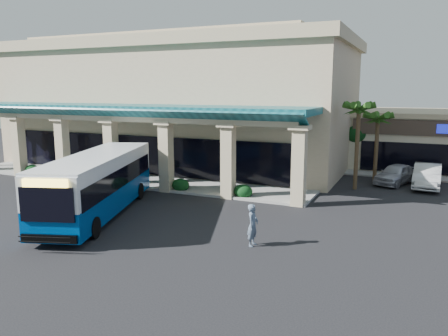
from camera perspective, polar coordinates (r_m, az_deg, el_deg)
The scene contains 10 objects.
ground at distance 23.91m, azimuth -7.80°, elevation -6.32°, with size 110.00×110.00×0.00m, color black.
main_building at distance 40.79m, azimuth -5.74°, elevation 8.64°, with size 30.80×14.80×11.35m, color tan, non-canonical shape.
arcade at distance 33.32m, azimuth -13.51°, elevation 3.19°, with size 30.00×6.20×5.70m, color #0E4B54, non-canonical shape.
palm_0 at distance 30.85m, azimuth 17.01°, elevation 3.32°, with size 2.40×2.40×6.60m, color #204813, non-canonical shape.
palm_1 at distance 33.76m, azimuth 19.30°, elevation 3.07°, with size 2.40×2.40×5.80m, color #204813, non-canonical shape.
broadleaf_tree at distance 38.96m, azimuth 16.96°, elevation 3.35°, with size 2.60×2.60×4.81m, color black, non-canonical shape.
transit_bus at distance 24.75m, azimuth -16.10°, elevation -2.11°, with size 2.76×11.84×3.31m, color #003D8A, non-canonical shape.
pedestrian at distance 19.24m, azimuth 3.78°, elevation -7.45°, with size 0.68×0.45×1.88m, color slate.
car_silver at distance 33.93m, azimuth 21.53°, elevation -0.73°, with size 1.74×4.33×1.48m, color #B5B5C1.
car_white at distance 33.58m, azimuth 25.00°, elevation -0.94°, with size 1.74×4.99×1.64m, color silver.
Camera 1 is at (12.17, -19.43, 6.77)m, focal length 35.00 mm.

